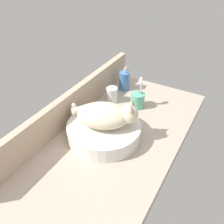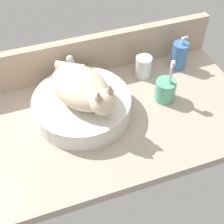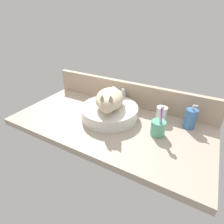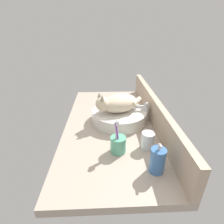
{
  "view_description": "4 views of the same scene",
  "coord_description": "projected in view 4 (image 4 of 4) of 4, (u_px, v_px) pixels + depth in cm",
  "views": [
    {
      "loc": [
        -82.47,
        -44.66,
        83.13
      ],
      "look_at": [
        4.15,
        4.71,
        11.06
      ],
      "focal_mm": 40.0,
      "sensor_mm": 36.0,
      "label": 1
    },
    {
      "loc": [
        -18.52,
        -73.71,
        87.2
      ],
      "look_at": [
        5.51,
        -4.7,
        7.67
      ],
      "focal_mm": 50.0,
      "sensor_mm": 36.0,
      "label": 2
    },
    {
      "loc": [
        45.69,
        -78.53,
        60.22
      ],
      "look_at": [
        1.38,
        1.08,
        7.07
      ],
      "focal_mm": 28.0,
      "sensor_mm": 36.0,
      "label": 3
    },
    {
      "loc": [
        101.33,
        -4.14,
        58.56
      ],
      "look_at": [
        6.37,
        0.13,
        11.25
      ],
      "focal_mm": 28.0,
      "sensor_mm": 36.0,
      "label": 4
    }
  ],
  "objects": [
    {
      "name": "cat",
      "position": [
        118.0,
        103.0,
        1.13
      ],
      "size": [
        25.55,
        30.84,
        14.0
      ],
      "color": "beige",
      "rests_on": "sink_basin"
    },
    {
      "name": "toothbrush_cup",
      "position": [
        118.0,
        144.0,
        0.88
      ],
      "size": [
        7.93,
        7.93,
        18.69
      ],
      "color": "#5BB28E",
      "rests_on": "ground_plane"
    },
    {
      "name": "backsplash_panel",
      "position": [
        154.0,
        111.0,
        1.14
      ],
      "size": [
        121.49,
        3.6,
        16.83
      ],
      "primitive_type": "cube",
      "color": "tan",
      "rests_on": "ground_plane"
    },
    {
      "name": "sink_basin",
      "position": [
        119.0,
        116.0,
        1.18
      ],
      "size": [
        36.18,
        36.18,
        7.71
      ],
      "primitive_type": "cylinder",
      "color": "silver",
      "rests_on": "ground_plane"
    },
    {
      "name": "faucet",
      "position": [
        144.0,
        111.0,
        1.16
      ],
      "size": [
        3.6,
        11.83,
        13.6
      ],
      "color": "silver",
      "rests_on": "ground_plane"
    },
    {
      "name": "ground_plane",
      "position": [
        111.0,
        125.0,
        1.18
      ],
      "size": [
        121.49,
        59.87,
        4.0
      ],
      "primitive_type": "cube",
      "color": "#B2A08E"
    },
    {
      "name": "water_glass",
      "position": [
        148.0,
        141.0,
        0.91
      ],
      "size": [
        6.77,
        6.77,
        9.14
      ],
      "color": "white",
      "rests_on": "ground_plane"
    },
    {
      "name": "soap_dispenser",
      "position": [
        157.0,
        160.0,
        0.76
      ],
      "size": [
        6.68,
        6.68,
        15.17
      ],
      "color": "#3F72B2",
      "rests_on": "ground_plane"
    }
  ]
}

